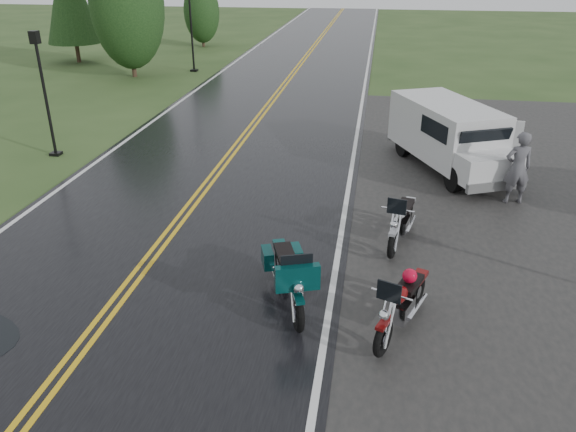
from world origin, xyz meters
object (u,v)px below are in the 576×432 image
(motorcycle_teal, at_px, (298,298))
(lamp_post_far_left, at_px, (191,29))
(motorcycle_silver, at_px, (394,233))
(lamp_post_near_left, at_px, (45,95))
(van_white, at_px, (457,157))
(person_at_van, at_px, (517,169))
(motorcycle_red, at_px, (384,325))

(motorcycle_teal, xyz_separation_m, lamp_post_far_left, (-8.67, 21.71, 1.50))
(motorcycle_silver, distance_m, lamp_post_near_left, 11.55)
(van_white, relative_size, person_at_van, 2.67)
(person_at_van, height_order, lamp_post_far_left, lamp_post_far_left)
(motorcycle_silver, height_order, person_at_van, person_at_van)
(person_at_van, bearing_deg, van_white, -31.38)
(motorcycle_silver, height_order, van_white, van_white)
(motorcycle_red, xyz_separation_m, lamp_post_near_left, (-10.12, 8.22, 1.26))
(person_at_van, bearing_deg, motorcycle_teal, 42.30)
(van_white, bearing_deg, motorcycle_silver, -136.94)
(motorcycle_teal, height_order, person_at_van, person_at_van)
(motorcycle_red, height_order, motorcycle_silver, motorcycle_silver)
(lamp_post_far_left, bearing_deg, motorcycle_silver, -61.70)
(motorcycle_teal, relative_size, motorcycle_silver, 1.08)
(lamp_post_near_left, bearing_deg, lamp_post_far_left, 89.72)
(motorcycle_teal, relative_size, van_white, 0.47)
(motorcycle_teal, distance_m, lamp_post_far_left, 23.42)
(motorcycle_silver, relative_size, lamp_post_near_left, 0.56)
(van_white, height_order, lamp_post_near_left, lamp_post_near_left)
(motorcycle_red, distance_m, van_white, 7.30)
(motorcycle_silver, relative_size, lamp_post_far_left, 0.49)
(motorcycle_silver, distance_m, lamp_post_far_left, 21.64)
(person_at_van, distance_m, lamp_post_far_left, 20.51)
(motorcycle_teal, xyz_separation_m, van_white, (3.19, 6.64, 0.28))
(person_at_van, relative_size, lamp_post_far_left, 0.42)
(motorcycle_teal, distance_m, lamp_post_near_left, 11.76)
(motorcycle_teal, relative_size, lamp_post_near_left, 0.61)
(van_white, relative_size, lamp_post_near_left, 1.30)
(van_white, distance_m, person_at_van, 1.49)
(van_white, distance_m, lamp_post_far_left, 19.22)
(person_at_van, xyz_separation_m, lamp_post_near_left, (-13.32, 1.67, 0.97))
(van_white, distance_m, lamp_post_near_left, 12.02)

